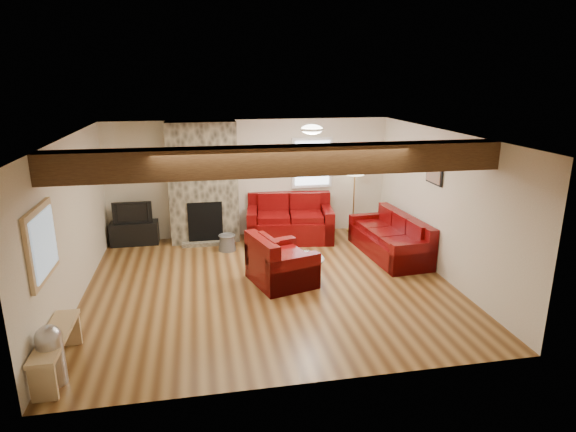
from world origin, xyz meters
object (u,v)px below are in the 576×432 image
television (133,212)px  floor_lamp (355,172)px  loveseat (290,218)px  armchair_red (282,259)px  sofa_three (389,236)px  tv_cabinet (135,233)px  coffee_table (300,269)px

television → floor_lamp: (4.73, 0.02, 0.64)m
loveseat → armchair_red: (-0.56, -2.17, -0.05)m
sofa_three → tv_cabinet: sofa_three is taller
sofa_three → television: (-4.93, 1.58, 0.31)m
sofa_three → coffee_table: 2.12m
loveseat → tv_cabinet: (-3.22, 0.30, -0.24)m
sofa_three → loveseat: size_ratio=1.14×
armchair_red → coffee_table: armchair_red is taller
sofa_three → floor_lamp: (-0.20, 1.60, 0.95)m
tv_cabinet → television: size_ratio=1.23×
television → floor_lamp: size_ratio=0.50×
sofa_three → armchair_red: 2.44m
sofa_three → television: 5.19m
coffee_table → television: (-2.99, 2.42, 0.50)m
television → loveseat: bearing=-5.3°
coffee_table → floor_lamp: (1.73, 2.44, 1.14)m
coffee_table → tv_cabinet: bearing=141.0°
coffee_table → floor_lamp: floor_lamp is taller
sofa_three → armchair_red: size_ratio=1.96×
armchair_red → coffee_table: bearing=-98.1°
tv_cabinet → floor_lamp: (4.73, 0.02, 1.10)m
coffee_table → television: size_ratio=1.03×
tv_cabinet → television: bearing=0.0°
tv_cabinet → television: (0.00, 0.00, 0.46)m
tv_cabinet → floor_lamp: floor_lamp is taller
loveseat → armchair_red: bearing=-96.2°
sofa_three → coffee_table: sofa_three is taller
sofa_three → floor_lamp: floor_lamp is taller
television → coffee_table: bearing=-39.0°
loveseat → tv_cabinet: size_ratio=1.87×
sofa_three → armchair_red: (-2.27, -0.89, 0.03)m
television → tv_cabinet: bearing=0.0°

